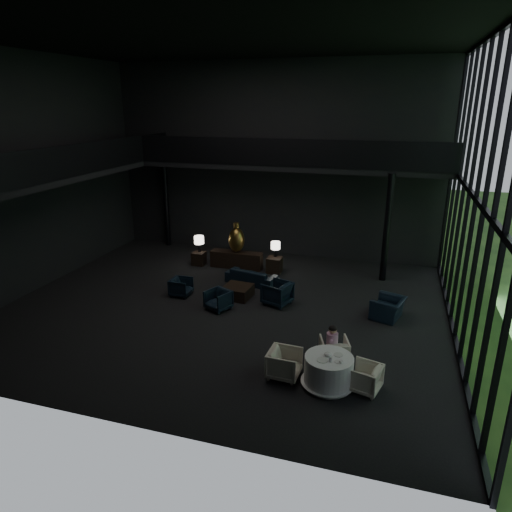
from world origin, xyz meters
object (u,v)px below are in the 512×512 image
(lounge_armchair_south, at_px, (218,300))
(dining_chair_north, at_px, (334,350))
(window_armchair, at_px, (388,306))
(dining_table, at_px, (328,373))
(child, at_px, (332,337))
(side_table_left, at_px, (199,258))
(coffee_table, at_px, (238,292))
(dining_chair_east, at_px, (365,378))
(dining_chair_west, at_px, (284,362))
(bronze_urn, at_px, (237,240))
(table_lamp_right, at_px, (276,246))
(table_lamp_left, at_px, (199,241))
(console, at_px, (237,260))
(sofa, at_px, (252,275))
(side_table_right, at_px, (274,265))
(lounge_armchair_east, at_px, (277,291))
(lounge_armchair_west, at_px, (181,287))

(lounge_armchair_south, distance_m, dining_chair_north, 4.49)
(window_armchair, bearing_deg, lounge_armchair_south, -63.34)
(dining_table, height_order, child, child)
(window_armchair, distance_m, dining_table, 4.27)
(side_table_left, xyz_separation_m, coffee_table, (2.60, -2.67, -0.07))
(dining_chair_east, xyz_separation_m, dining_chair_west, (-1.90, -0.00, 0.06))
(coffee_table, bearing_deg, bronze_urn, 109.66)
(dining_chair_west, bearing_deg, coffee_table, 35.24)
(bronze_urn, xyz_separation_m, table_lamp_right, (1.60, 0.02, -0.13))
(table_lamp_left, height_order, lounge_armchair_south, table_lamp_left)
(bronze_urn, bearing_deg, side_table_left, -175.25)
(lounge_armchair_south, bearing_deg, dining_chair_east, -7.97)
(bronze_urn, height_order, dining_chair_west, bronze_urn)
(coffee_table, xyz_separation_m, dining_chair_west, (2.66, -4.19, 0.18))
(console, distance_m, table_lamp_right, 1.75)
(lounge_armchair_south, xyz_separation_m, child, (3.94, -2.18, 0.43))
(table_lamp_left, bearing_deg, coffee_table, -46.57)
(side_table_left, bearing_deg, dining_table, -47.50)
(dining_table, bearing_deg, coffee_table, 131.33)
(table_lamp_left, bearing_deg, console, 0.73)
(sofa, distance_m, lounge_armchair_south, 2.48)
(console, relative_size, dining_chair_north, 3.23)
(side_table_right, xyz_separation_m, dining_table, (3.13, -6.94, 0.02))
(side_table_left, relative_size, child, 0.86)
(side_table_left, relative_size, window_armchair, 0.56)
(dining_chair_east, relative_size, dining_chair_west, 0.85)
(dining_table, height_order, dining_chair_north, dining_table)
(window_armchair, height_order, dining_chair_west, window_armchair)
(table_lamp_left, distance_m, coffee_table, 3.87)
(side_table_left, height_order, lounge_armchair_east, lounge_armchair_east)
(dining_chair_east, bearing_deg, bronze_urn, -126.29)
(lounge_armchair_south, height_order, dining_chair_east, lounge_armchair_south)
(side_table_left, height_order, sofa, sofa)
(bronze_urn, distance_m, lounge_armchair_south, 4.06)
(side_table_left, xyz_separation_m, lounge_armchair_west, (0.68, -3.09, 0.03))
(console, relative_size, coffee_table, 2.30)
(table_lamp_left, xyz_separation_m, sofa, (2.69, -1.40, -0.67))
(side_table_left, bearing_deg, sofa, -26.16)
(side_table_right, relative_size, coffee_table, 0.67)
(bronze_urn, relative_size, sofa, 0.69)
(lounge_armchair_west, relative_size, coffee_table, 0.66)
(lounge_armchair_east, relative_size, lounge_armchair_south, 1.38)
(table_lamp_left, height_order, dining_table, table_lamp_left)
(table_lamp_left, xyz_separation_m, side_table_right, (3.20, -0.05, -0.71))
(lounge_armchair_west, bearing_deg, dining_chair_north, -116.62)
(side_table_left, distance_m, coffee_table, 3.73)
(dining_chair_north, bearing_deg, child, 50.18)
(lounge_armchair_west, bearing_deg, window_armchair, -88.55)
(side_table_left, xyz_separation_m, lounge_armchair_south, (2.32, -3.77, 0.07))
(lounge_armchair_east, relative_size, dining_chair_north, 1.42)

